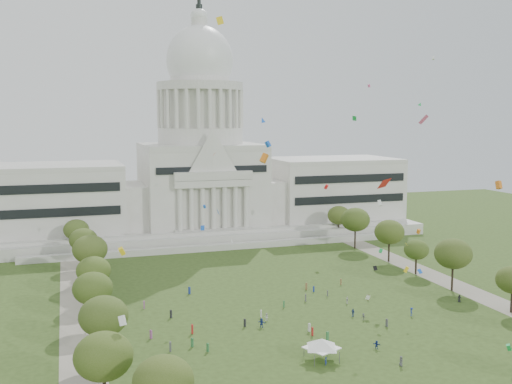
# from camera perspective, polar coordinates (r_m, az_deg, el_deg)

# --- Properties ---
(ground) EXTENTS (400.00, 400.00, 0.00)m
(ground) POSITION_cam_1_polar(r_m,az_deg,el_deg) (128.27, 6.33, -13.11)
(ground) COLOR #314619
(ground) RESTS_ON ground
(capitol) EXTENTS (160.00, 64.50, 91.30)m
(capitol) POSITION_cam_1_polar(r_m,az_deg,el_deg) (229.80, -5.24, 1.58)
(capitol) COLOR #B9B6AC
(capitol) RESTS_ON ground
(path_left) EXTENTS (8.00, 160.00, 0.04)m
(path_left) POSITION_cam_1_polar(r_m,az_deg,el_deg) (146.51, -16.60, -10.76)
(path_left) COLOR gray
(path_left) RESTS_ON ground
(path_right) EXTENTS (8.00, 160.00, 0.04)m
(path_right) POSITION_cam_1_polar(r_m,az_deg,el_deg) (176.10, 16.75, -7.75)
(path_right) COLOR gray
(path_right) RESTS_ON ground
(row_tree_l_0) EXTENTS (8.85, 8.85, 12.59)m
(row_tree_l_0) POSITION_cam_1_polar(r_m,az_deg,el_deg) (94.91, -14.32, -14.93)
(row_tree_l_0) COLOR black
(row_tree_l_0) RESTS_ON ground
(row_tree_l_1) EXTENTS (8.86, 8.86, 12.59)m
(row_tree_l_1) POSITION_cam_1_polar(r_m,az_deg,el_deg) (112.53, -14.32, -11.38)
(row_tree_l_1) COLOR black
(row_tree_l_1) RESTS_ON ground
(row_tree_l_2) EXTENTS (8.42, 8.42, 11.97)m
(row_tree_l_2) POSITION_cam_1_polar(r_m,az_deg,el_deg) (131.99, -15.30, -8.85)
(row_tree_l_2) COLOR black
(row_tree_l_2) RESTS_ON ground
(row_tree_r_2) EXTENTS (9.55, 9.55, 13.58)m
(row_tree_r_2) POSITION_cam_1_polar(r_m,az_deg,el_deg) (161.76, 18.28, -5.60)
(row_tree_r_2) COLOR black
(row_tree_r_2) RESTS_ON ground
(row_tree_l_3) EXTENTS (8.12, 8.12, 11.55)m
(row_tree_l_3) POSITION_cam_1_polar(r_m,az_deg,el_deg) (148.15, -15.22, -7.22)
(row_tree_l_3) COLOR black
(row_tree_l_3) RESTS_ON ground
(row_tree_r_3) EXTENTS (7.01, 7.01, 9.98)m
(row_tree_r_3) POSITION_cam_1_polar(r_m,az_deg,el_deg) (176.12, 15.03, -5.33)
(row_tree_r_3) COLOR black
(row_tree_r_3) RESTS_ON ground
(row_tree_l_4) EXTENTS (9.29, 9.29, 13.21)m
(row_tree_l_4) POSITION_cam_1_polar(r_m,az_deg,el_deg) (165.90, -15.53, -5.29)
(row_tree_l_4) COLOR black
(row_tree_l_4) RESTS_ON ground
(row_tree_r_4) EXTENTS (9.19, 9.19, 13.06)m
(row_tree_r_4) POSITION_cam_1_polar(r_m,az_deg,el_deg) (188.83, 12.59, -3.74)
(row_tree_r_4) COLOR black
(row_tree_r_4) RESTS_ON ground
(row_tree_l_5) EXTENTS (8.33, 8.33, 11.85)m
(row_tree_l_5) POSITION_cam_1_polar(r_m,az_deg,el_deg) (184.26, -16.12, -4.39)
(row_tree_l_5) COLOR black
(row_tree_l_5) RESTS_ON ground
(row_tree_r_5) EXTENTS (9.82, 9.82, 13.96)m
(row_tree_r_5) POSITION_cam_1_polar(r_m,az_deg,el_deg) (205.47, 9.45, -2.62)
(row_tree_r_5) COLOR black
(row_tree_r_5) RESTS_ON ground
(row_tree_l_6) EXTENTS (8.19, 8.19, 11.64)m
(row_tree_l_6) POSITION_cam_1_polar(r_m,az_deg,el_deg) (202.07, -16.75, -3.46)
(row_tree_l_6) COLOR black
(row_tree_l_6) RESTS_ON ground
(row_tree_r_6) EXTENTS (8.42, 8.42, 11.97)m
(row_tree_r_6) POSITION_cam_1_polar(r_m,az_deg,el_deg) (222.62, 7.90, -2.21)
(row_tree_r_6) COLOR black
(row_tree_r_6) RESTS_ON ground
(near_tree_0) EXTENTS (8.47, 8.47, 12.04)m
(near_tree_0) POSITION_cam_1_polar(r_m,az_deg,el_deg) (86.26, -8.82, -17.38)
(near_tree_0) COLOR black
(near_tree_0) RESTS_ON ground
(event_tent) EXTENTS (9.72, 9.72, 4.11)m
(event_tent) POSITION_cam_1_polar(r_m,az_deg,el_deg) (113.61, 6.27, -14.11)
(event_tent) COLOR #4C4C4C
(event_tent) RESTS_ON ground
(person_0) EXTENTS (1.05, 0.90, 1.81)m
(person_0) POSITION_cam_1_polar(r_m,az_deg,el_deg) (154.53, 18.80, -9.57)
(person_0) COLOR #26262B
(person_0) RESTS_ON ground
(person_2) EXTENTS (0.85, 0.67, 1.53)m
(person_2) POSITION_cam_1_polar(r_m,az_deg,el_deg) (150.32, 10.67, -9.83)
(person_2) COLOR olive
(person_2) RESTS_ON ground
(person_3) EXTENTS (0.95, 1.07, 1.49)m
(person_3) POSITION_cam_1_polar(r_m,az_deg,el_deg) (136.38, 10.19, -11.60)
(person_3) COLOR #4C4C51
(person_3) RESTS_ON ground
(person_4) EXTENTS (0.87, 1.17, 1.77)m
(person_4) POSITION_cam_1_polar(r_m,az_deg,el_deg) (138.25, 9.21, -11.26)
(person_4) COLOR navy
(person_4) RESTS_ON ground
(person_5) EXTENTS (1.90, 1.68, 1.98)m
(person_5) POSITION_cam_1_polar(r_m,az_deg,el_deg) (129.78, 0.54, -12.35)
(person_5) COLOR navy
(person_5) RESTS_ON ground
(person_6) EXTENTS (0.60, 0.92, 1.87)m
(person_6) POSITION_cam_1_polar(r_m,az_deg,el_deg) (114.12, 13.64, -15.39)
(person_6) COLOR #4C4C51
(person_6) RESTS_ON ground
(person_7) EXTENTS (0.67, 0.69, 1.53)m
(person_7) POSITION_cam_1_polar(r_m,az_deg,el_deg) (112.30, 6.65, -15.70)
(person_7) COLOR navy
(person_7) RESTS_ON ground
(person_8) EXTENTS (0.93, 0.67, 1.74)m
(person_8) POSITION_cam_1_polar(r_m,az_deg,el_deg) (133.72, 1.00, -11.82)
(person_8) COLOR silver
(person_8) RESTS_ON ground
(person_9) EXTENTS (1.00, 1.36, 1.89)m
(person_9) POSITION_cam_1_polar(r_m,az_deg,el_deg) (141.27, 14.60, -10.97)
(person_9) COLOR navy
(person_9) RESTS_ON ground
(person_10) EXTENTS (0.58, 1.02, 1.72)m
(person_10) POSITION_cam_1_polar(r_m,az_deg,el_deg) (147.01, 8.68, -10.14)
(person_10) COLOR silver
(person_10) RESTS_ON ground
(person_11) EXTENTS (1.50, 1.54, 1.66)m
(person_11) POSITION_cam_1_polar(r_m,az_deg,el_deg) (120.87, 11.41, -14.08)
(person_11) COLOR navy
(person_11) RESTS_ON ground
(distant_crowd) EXTENTS (61.75, 40.46, 1.94)m
(distant_crowd) POSITION_cam_1_polar(r_m,az_deg,el_deg) (135.01, -1.79, -11.62)
(distant_crowd) COLOR #4C4C51
(distant_crowd) RESTS_ON ground
(kite_swarm) EXTENTS (81.55, 97.59, 64.74)m
(kite_swarm) POSITION_cam_1_polar(r_m,az_deg,el_deg) (128.58, 5.05, -1.41)
(kite_swarm) COLOR #E54C8C
(kite_swarm) RESTS_ON ground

